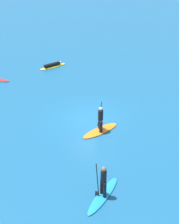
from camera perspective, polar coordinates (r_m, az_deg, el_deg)
ground_plane at (r=22.59m, az=0.00°, el=-1.09°), size 120.00×120.00×0.00m
surfer_on_orange_board at (r=21.05m, az=1.89°, el=-2.36°), size 1.58×2.81×2.10m
surfer_on_blue_board at (r=16.52m, az=2.36°, el=-13.23°), size 0.72×2.97×2.05m
surfer_on_yellow_board at (r=30.65m, az=-6.42°, el=8.03°), size 1.49×2.67×0.41m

